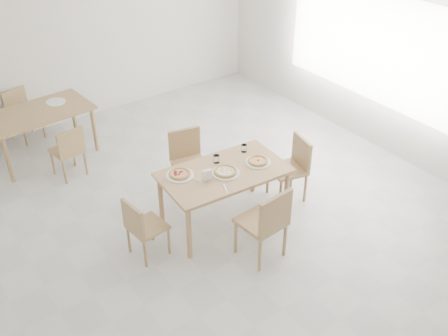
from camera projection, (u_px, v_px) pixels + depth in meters
room at (370, 46)px, 7.60m from camera, size 7.28×7.00×7.00m
main_table at (224, 177)px, 6.22m from camera, size 1.55×0.95×0.75m
chair_south at (267, 220)px, 5.73m from camera, size 0.50×0.50×0.93m
chair_north at (188, 157)px, 6.90m from camera, size 0.52×0.52×0.87m
chair_west at (142, 225)px, 5.81m from camera, size 0.42×0.42×0.77m
chair_east at (293, 164)px, 6.77m from camera, size 0.51×0.51×0.86m
plate_margherita at (258, 162)px, 6.32m from camera, size 0.31×0.31×0.02m
plate_mushroom at (226, 173)px, 6.13m from camera, size 0.33×0.33×0.02m
plate_pepperoni at (180, 175)px, 6.09m from camera, size 0.33×0.33×0.02m
pizza_margherita at (258, 161)px, 6.31m from camera, size 0.31×0.31×0.03m
pizza_mushroom at (226, 171)px, 6.12m from camera, size 0.28×0.28×0.03m
pizza_pepperoni at (180, 174)px, 6.07m from camera, size 0.33×0.33×0.03m
tumbler_a at (216, 159)px, 6.31m from camera, size 0.07×0.07×0.10m
tumbler_b at (244, 148)px, 6.53m from camera, size 0.07×0.07×0.10m
napkin_holder at (207, 175)px, 5.99m from camera, size 0.13×0.08×0.13m
fork_a at (199, 181)px, 6.00m from camera, size 0.06×0.17×0.01m
fork_b at (226, 189)px, 5.87m from camera, size 0.08×0.18×0.01m
second_table at (39, 116)px, 7.54m from camera, size 1.51×0.94×0.75m
chair_back_s at (69, 149)px, 7.19m from camera, size 0.43×0.43×0.78m
chair_back_n at (21, 111)px, 8.12m from camera, size 0.50×0.50×0.80m
plate_empty at (56, 102)px, 7.72m from camera, size 0.28×0.28×0.02m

